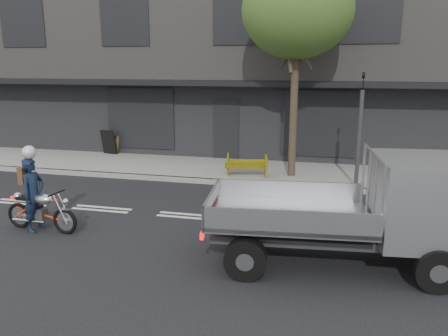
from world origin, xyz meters
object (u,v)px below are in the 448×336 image
rider (34,195)px  flatbed_ute (398,203)px  sandwich_board (109,142)px  traffic_light_pole (359,137)px  motorcycle (41,210)px  street_tree (297,11)px  construction_barrier (246,166)px

rider → flatbed_ute: bearing=-86.1°
rider → sandwich_board: bearing=20.6°
rider → sandwich_board: rider is taller
rider → sandwich_board: 7.95m
traffic_light_pole → flatbed_ute: 5.17m
flatbed_ute → traffic_light_pole: bearing=88.8°
traffic_light_pole → motorcycle: 8.84m
street_tree → construction_barrier: street_tree is taller
street_tree → motorcycle: bearing=-131.3°
rider → construction_barrier: rider is taller
street_tree → flatbed_ute: size_ratio=1.37×
traffic_light_pole → rider: traffic_light_pole is taller
street_tree → flatbed_ute: street_tree is taller
rider → street_tree: bearing=-37.5°
sandwich_board → street_tree: bearing=-4.0°
street_tree → traffic_light_pole: 4.23m
motorcycle → flatbed_ute: 7.61m
sandwich_board → construction_barrier: bearing=-12.2°
flatbed_ute → rider: bearing=173.6°
rider → traffic_light_pole: bearing=-50.8°
flatbed_ute → sandwich_board: bearing=136.3°
street_tree → traffic_light_pole: (2.00, -0.85, -3.63)m
motorcycle → rider: bearing=-175.4°
traffic_light_pole → flatbed_ute: (0.40, -5.14, -0.40)m
rider → construction_barrier: (3.90, 5.25, -0.32)m
motorcycle → rider: size_ratio=1.11×
traffic_light_pole → sandwich_board: traffic_light_pole is taller
traffic_light_pole → motorcycle: traffic_light_pole is taller
rider → construction_barrier: size_ratio=1.26×
flatbed_ute → construction_barrier: size_ratio=3.67×
traffic_light_pole → construction_barrier: size_ratio=2.61×
street_tree → flatbed_ute: 7.60m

